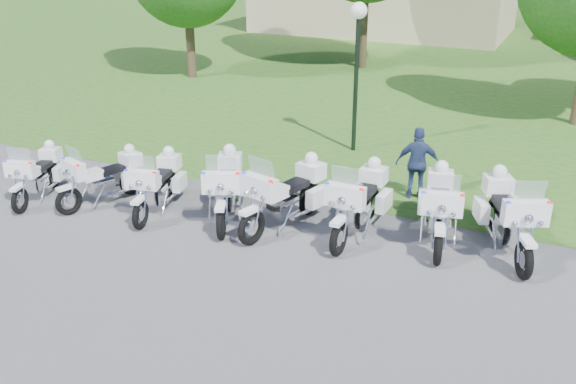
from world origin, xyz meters
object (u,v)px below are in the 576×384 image
at_px(motorcycle_5, 360,201).
at_px(motorcycle_7, 508,215).
at_px(motorcycle_3, 227,186).
at_px(motorcycle_6, 440,206).
at_px(lamp_post, 358,40).
at_px(motorcycle_4, 287,194).
at_px(bystander_c, 418,164).
at_px(motorcycle_1, 105,176).
at_px(motorcycle_0, 38,173).
at_px(motorcycle_2, 158,183).

height_order(motorcycle_5, motorcycle_7, motorcycle_7).
height_order(motorcycle_3, motorcycle_6, motorcycle_6).
bearing_deg(lamp_post, motorcycle_4, -86.03).
xyz_separation_m(motorcycle_3, motorcycle_5, (2.83, 0.44, 0.01)).
xyz_separation_m(motorcycle_6, motorcycle_7, (1.29, 0.10, 0.03)).
xyz_separation_m(motorcycle_6, bystander_c, (-0.92, 1.87, 0.13)).
relative_size(motorcycle_4, bystander_c, 1.50).
height_order(motorcycle_1, bystander_c, bystander_c).
relative_size(motorcycle_0, motorcycle_1, 0.97).
height_order(motorcycle_0, lamp_post, lamp_post).
bearing_deg(lamp_post, motorcycle_3, -100.67).
bearing_deg(motorcycle_3, motorcycle_7, 166.08).
bearing_deg(lamp_post, motorcycle_7, -43.19).
bearing_deg(motorcycle_1, motorcycle_0, 33.66).
height_order(motorcycle_3, motorcycle_7, motorcycle_7).
bearing_deg(motorcycle_5, bystander_c, -102.89).
relative_size(motorcycle_6, motorcycle_7, 1.01).
xyz_separation_m(motorcycle_0, lamp_post, (5.47, 6.21, 2.45)).
bearing_deg(motorcycle_1, motorcycle_5, -152.16).
bearing_deg(motorcycle_1, motorcycle_2, -155.66).
bearing_deg(motorcycle_7, motorcycle_3, -14.18).
bearing_deg(motorcycle_7, motorcycle_0, -13.45).
height_order(motorcycle_1, lamp_post, lamp_post).
relative_size(motorcycle_2, motorcycle_4, 0.89).
relative_size(motorcycle_0, motorcycle_6, 0.83).
xyz_separation_m(motorcycle_5, motorcycle_7, (2.82, 0.51, 0.02)).
distance_m(motorcycle_2, motorcycle_6, 6.03).
relative_size(motorcycle_3, motorcycle_5, 0.93).
bearing_deg(motorcycle_2, bystander_c, -160.81).
relative_size(motorcycle_0, motorcycle_4, 0.82).
relative_size(motorcycle_1, motorcycle_3, 0.91).
relative_size(motorcycle_4, motorcycle_5, 0.99).
xyz_separation_m(motorcycle_4, bystander_c, (2.08, 2.60, 0.12)).
height_order(motorcycle_7, bystander_c, motorcycle_7).
relative_size(motorcycle_2, bystander_c, 1.34).
height_order(motorcycle_0, motorcycle_2, motorcycle_2).
distance_m(motorcycle_0, motorcycle_7, 10.29).
distance_m(motorcycle_3, lamp_post, 5.90).
distance_m(motorcycle_6, bystander_c, 2.09).
bearing_deg(motorcycle_4, motorcycle_0, 24.80).
relative_size(motorcycle_3, bystander_c, 1.41).
bearing_deg(motorcycle_1, lamp_post, -105.06).
height_order(motorcycle_6, lamp_post, lamp_post).
bearing_deg(motorcycle_6, motorcycle_5, 2.22).
bearing_deg(motorcycle_2, motorcycle_6, 179.03).
height_order(motorcycle_5, lamp_post, lamp_post).
height_order(motorcycle_2, bystander_c, bystander_c).
distance_m(motorcycle_3, motorcycle_5, 2.87).
xyz_separation_m(motorcycle_4, motorcycle_7, (4.29, 0.83, 0.01)).
xyz_separation_m(motorcycle_7, lamp_post, (-4.65, 4.37, 2.31)).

